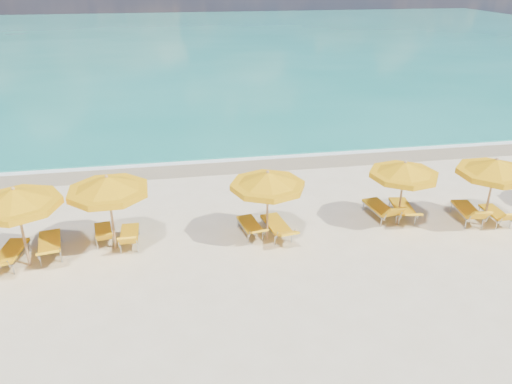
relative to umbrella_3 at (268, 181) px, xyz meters
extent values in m
plane|color=beige|center=(-0.16, -0.33, -2.09)|extent=(120.00, 120.00, 0.00)
cube|color=#167E70|center=(-0.16, 47.67, -2.09)|extent=(120.00, 80.00, 0.30)
cube|color=tan|center=(-0.16, 7.07, -2.09)|extent=(120.00, 2.60, 0.01)
cube|color=white|center=(-0.16, 7.87, -2.09)|extent=(120.00, 1.20, 0.03)
cube|color=white|center=(-6.16, 16.67, -2.09)|extent=(14.00, 0.36, 0.05)
cube|color=white|center=(7.84, 23.67, -2.09)|extent=(18.00, 0.30, 0.05)
cylinder|color=tan|center=(-7.42, -0.32, -0.84)|extent=(0.08, 0.08, 2.50)
cone|color=#F4A90C|center=(-7.42, -0.32, 0.21)|extent=(2.78, 2.78, 0.50)
cylinder|color=#F4A90C|center=(-7.42, -0.32, -0.04)|extent=(2.80, 2.80, 0.20)
sphere|color=tan|center=(-7.42, -0.32, 0.46)|extent=(0.11, 0.11, 0.11)
cylinder|color=tan|center=(-4.91, 0.25, -0.86)|extent=(0.08, 0.08, 2.46)
cone|color=#F4A90C|center=(-4.91, 0.25, 0.17)|extent=(3.31, 3.31, 0.49)
cylinder|color=#F4A90C|center=(-4.91, 0.25, -0.07)|extent=(3.34, 3.34, 0.20)
sphere|color=tan|center=(-4.91, 0.25, 0.42)|extent=(0.11, 0.11, 0.11)
cylinder|color=tan|center=(0.00, 0.00, -0.92)|extent=(0.07, 0.07, 2.35)
cone|color=#F4A90C|center=(0.00, 0.00, 0.07)|extent=(2.49, 2.49, 0.47)
cylinder|color=#F4A90C|center=(0.00, 0.00, -0.16)|extent=(2.51, 2.51, 0.19)
sphere|color=tan|center=(0.00, 0.00, 0.31)|extent=(0.10, 0.10, 0.10)
cylinder|color=tan|center=(4.73, 0.24, -0.95)|extent=(0.07, 0.07, 2.27)
cone|color=#F4A90C|center=(4.73, 0.24, 0.00)|extent=(2.71, 2.71, 0.45)
cylinder|color=#F4A90C|center=(4.73, 0.24, -0.22)|extent=(2.73, 2.73, 0.18)
sphere|color=tan|center=(4.73, 0.24, 0.23)|extent=(0.10, 0.10, 0.10)
cylinder|color=tan|center=(7.65, -0.39, -0.88)|extent=(0.08, 0.08, 2.41)
cone|color=#F4A90C|center=(7.65, -0.39, 0.13)|extent=(3.26, 3.26, 0.48)
cylinder|color=#F4A90C|center=(7.65, -0.39, -0.11)|extent=(3.29, 3.29, 0.19)
sphere|color=tan|center=(7.65, -0.39, 0.38)|extent=(0.11, 0.11, 0.11)
cube|color=#F4AF0E|center=(-7.95, -0.02, -1.69)|extent=(0.81, 1.47, 0.09)
cube|color=#F4AF0E|center=(-6.90, 0.33, -1.68)|extent=(0.89, 1.53, 0.09)
cube|color=#F4AF0E|center=(-6.72, -0.67, -1.51)|extent=(0.74, 0.74, 0.40)
cube|color=#F4AF0E|center=(-5.33, 0.88, -1.75)|extent=(0.70, 1.23, 0.07)
cube|color=#F4AF0E|center=(-5.21, 0.11, -1.57)|extent=(0.59, 0.53, 0.42)
cube|color=#F4AF0E|center=(-4.47, 0.51, -1.73)|extent=(0.56, 1.26, 0.08)
cube|color=#F4AF0E|center=(-4.46, -0.33, -1.52)|extent=(0.56, 0.48, 0.46)
cube|color=#F4AF0E|center=(-0.51, 0.49, -1.73)|extent=(0.74, 1.31, 0.08)
cube|color=#F4AF0E|center=(-0.37, -0.37, -1.59)|extent=(0.63, 0.62, 0.35)
cube|color=#F4AF0E|center=(0.35, 0.28, -1.69)|extent=(0.83, 1.47, 0.09)
cube|color=#F4AF0E|center=(0.50, -0.70, -1.56)|extent=(0.71, 0.72, 0.33)
cube|color=#F4AF0E|center=(4.27, 0.84, -1.68)|extent=(0.80, 1.48, 0.09)
cube|color=#F4AF0E|center=(4.38, -0.08, -1.44)|extent=(0.69, 0.59, 0.54)
cube|color=#F4AF0E|center=(5.11, 0.78, -1.70)|extent=(0.80, 1.44, 0.08)
cube|color=#F4AF0E|center=(4.97, -0.18, -1.55)|extent=(0.69, 0.70, 0.37)
cube|color=#F4AF0E|center=(7.27, 0.13, -1.69)|extent=(0.83, 1.48, 0.09)
cube|color=#F4AF0E|center=(7.14, -0.79, -1.45)|extent=(0.70, 0.62, 0.52)
cube|color=#F4AF0E|center=(8.19, -0.14, -1.74)|extent=(0.59, 1.23, 0.07)
cube|color=#F4AF0E|center=(8.15, -0.94, -1.53)|extent=(0.56, 0.46, 0.46)
camera|label=1|loc=(-2.89, -14.18, 6.22)|focal=35.00mm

